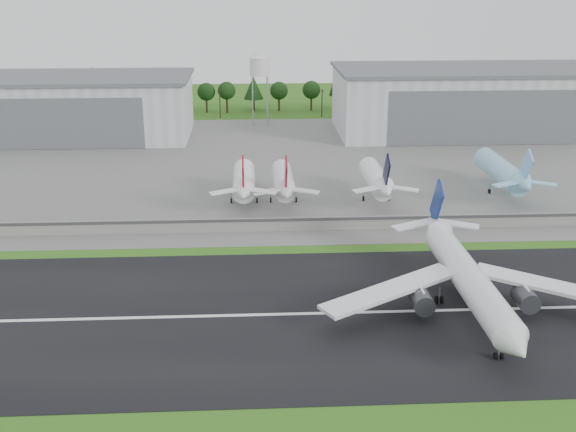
{
  "coord_description": "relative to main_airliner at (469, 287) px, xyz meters",
  "views": [
    {
      "loc": [
        -9.38,
        -109.73,
        59.9
      ],
      "look_at": [
        -1.32,
        40.0,
        9.0
      ],
      "focal_mm": 45.0,
      "sensor_mm": 36.0,
      "label": 1
    }
  ],
  "objects": [
    {
      "name": "runway_centerline",
      "position": [
        -30.47,
        0.44,
        -4.78
      ],
      "size": [
        220.0,
        1.0,
        0.02
      ],
      "primitive_type": "cube",
      "color": "white",
      "rests_on": "runway"
    },
    {
      "name": "water_tower",
      "position": [
        -35.47,
        175.44,
        19.66
      ],
      "size": [
        8.4,
        8.4,
        29.4
      ],
      "color": "#99999E",
      "rests_on": "ground"
    },
    {
      "name": "treeline",
      "position": [
        -30.47,
        205.44,
        -4.89
      ],
      "size": [
        320.0,
        16.0,
        22.0
      ],
      "primitive_type": null,
      "color": "black",
      "rests_on": "ground"
    },
    {
      "name": "parked_jet_red_b",
      "position": [
        -30.97,
        66.99,
        1.23
      ],
      "size": [
        7.36,
        31.29,
        16.63
      ],
      "color": "silver",
      "rests_on": "ground"
    },
    {
      "name": "ground",
      "position": [
        -30.47,
        -9.56,
        -4.89
      ],
      "size": [
        600.0,
        600.0,
        0.0
      ],
      "primitive_type": "plane",
      "color": "#2B5D16",
      "rests_on": "ground"
    },
    {
      "name": "parked_jet_skyblue",
      "position": [
        31.33,
        72.05,
        1.59
      ],
      "size": [
        7.36,
        37.29,
        17.06
      ],
      "color": "#8ACFEE",
      "rests_on": "ground"
    },
    {
      "name": "main_airliner",
      "position": [
        0.0,
        0.0,
        0.0
      ],
      "size": [
        57.29,
        59.01,
        18.17
      ],
      "rotation": [
        0.0,
        0.0,
        3.14
      ],
      "color": "white",
      "rests_on": "runway"
    },
    {
      "name": "apron",
      "position": [
        -30.47,
        110.44,
        -4.84
      ],
      "size": [
        320.0,
        150.0,
        0.1
      ],
      "primitive_type": "cube",
      "color": "slate",
      "rests_on": "ground"
    },
    {
      "name": "runway",
      "position": [
        -30.47,
        0.44,
        -4.84
      ],
      "size": [
        320.0,
        60.0,
        0.1
      ],
      "primitive_type": "cube",
      "color": "black",
      "rests_on": "ground"
    },
    {
      "name": "utility_poles",
      "position": [
        -30.47,
        190.44,
        -4.89
      ],
      "size": [
        230.0,
        3.0,
        12.0
      ],
      "primitive_type": null,
      "color": "black",
      "rests_on": "ground"
    },
    {
      "name": "blast_fence",
      "position": [
        -30.47,
        45.42,
        -3.09
      ],
      "size": [
        240.0,
        0.61,
        3.5
      ],
      "color": "gray",
      "rests_on": "ground"
    },
    {
      "name": "parked_jet_red_a",
      "position": [
        -41.72,
        67.01,
        1.38
      ],
      "size": [
        7.36,
        31.29,
        16.79
      ],
      "color": "white",
      "rests_on": "ground"
    },
    {
      "name": "parked_jet_navy",
      "position": [
        -5.49,
        67.01,
        1.39
      ],
      "size": [
        7.36,
        31.29,
        16.8
      ],
      "color": "white",
      "rests_on": "ground"
    },
    {
      "name": "hangar_west",
      "position": [
        -110.47,
        155.35,
        6.74
      ],
      "size": [
        97.0,
        44.0,
        23.2
      ],
      "color": "silver",
      "rests_on": "ground"
    },
    {
      "name": "hangar_east",
      "position": [
        44.53,
        155.35,
        7.73
      ],
      "size": [
        102.0,
        47.0,
        25.2
      ],
      "color": "silver",
      "rests_on": "ground"
    }
  ]
}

